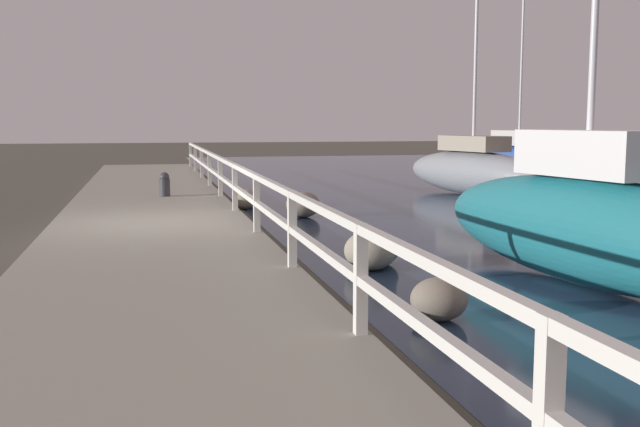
{
  "coord_description": "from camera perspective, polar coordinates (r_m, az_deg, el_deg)",
  "views": [
    {
      "loc": [
        -0.07,
        -13.14,
        2.06
      ],
      "look_at": [
        2.25,
        -3.14,
        0.79
      ],
      "focal_mm": 42.0,
      "sensor_mm": 36.0,
      "label": 1
    }
  ],
  "objects": [
    {
      "name": "ground_plane",
      "position": [
        13.3,
        -12.64,
        -2.01
      ],
      "size": [
        120.0,
        120.0,
        0.0
      ],
      "primitive_type": "plane",
      "color": "#4C473D"
    },
    {
      "name": "dock_walkway",
      "position": [
        13.28,
        -12.66,
        -1.36
      ],
      "size": [
        3.43,
        36.0,
        0.31
      ],
      "color": "gray",
      "rests_on": "ground"
    },
    {
      "name": "railing",
      "position": [
        13.3,
        -5.77,
        2.2
      ],
      "size": [
        0.1,
        32.5,
        0.92
      ],
      "color": "silver",
      "rests_on": "dock_walkway"
    },
    {
      "name": "boulder_near_dock",
      "position": [
        17.66,
        -5.7,
        1.09
      ],
      "size": [
        0.62,
        0.56,
        0.47
      ],
      "color": "gray",
      "rests_on": "ground"
    },
    {
      "name": "boulder_upstream",
      "position": [
        18.34,
        -5.17,
        1.07
      ],
      "size": [
        0.41,
        0.37,
        0.31
      ],
      "color": "gray",
      "rests_on": "ground"
    },
    {
      "name": "boulder_downstream",
      "position": [
        10.82,
        4.61,
        -2.82
      ],
      "size": [
        0.55,
        0.49,
        0.41
      ],
      "color": "slate",
      "rests_on": "ground"
    },
    {
      "name": "boulder_mid_strip",
      "position": [
        16.03,
        -1.29,
        0.67
      ],
      "size": [
        0.74,
        0.66,
        0.55
      ],
      "color": "slate",
      "rests_on": "ground"
    },
    {
      "name": "boulder_far_strip",
      "position": [
        7.88,
        9.07,
        -6.46
      ],
      "size": [
        0.61,
        0.55,
        0.46
      ],
      "color": "slate",
      "rests_on": "ground"
    },
    {
      "name": "boulder_water_edge",
      "position": [
        10.39,
        3.87,
        -2.82
      ],
      "size": [
        0.74,
        0.67,
        0.56
      ],
      "color": "gray",
      "rests_on": "ground"
    },
    {
      "name": "mooring_bollard",
      "position": [
        17.88,
        -11.76,
        2.2
      ],
      "size": [
        0.25,
        0.25,
        0.56
      ],
      "color": "#333338",
      "rests_on": "dock_walkway"
    },
    {
      "name": "sailboat_gray",
      "position": [
        21.31,
        11.57,
        3.29
      ],
      "size": [
        2.57,
        5.8,
        7.76
      ],
      "rotation": [
        0.0,
        0.0,
        0.24
      ],
      "color": "gray",
      "rests_on": "water_surface"
    },
    {
      "name": "sailboat_blue",
      "position": [
        30.48,
        14.89,
        4.23
      ],
      "size": [
        3.25,
        5.5,
        6.79
      ],
      "rotation": [
        0.0,
        0.0,
        0.39
      ],
      "color": "#2D4C9E",
      "rests_on": "water_surface"
    },
    {
      "name": "sailboat_teal",
      "position": [
        9.92,
        19.6,
        -0.72
      ],
      "size": [
        1.99,
        5.88,
        5.01
      ],
      "rotation": [
        0.0,
        0.0,
        0.16
      ],
      "color": "#1E707A",
      "rests_on": "water_surface"
    }
  ]
}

